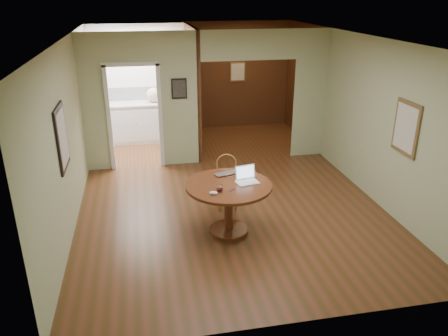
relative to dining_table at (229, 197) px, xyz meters
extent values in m
plane|color=#4F3216|center=(0.20, 0.43, -0.58)|extent=(5.00, 5.00, 0.00)
plane|color=white|center=(0.20, 0.43, 2.12)|extent=(5.00, 5.00, 0.00)
plane|color=#B9C196|center=(0.20, -2.07, 0.77)|extent=(5.00, 0.00, 5.00)
plane|color=#B9C196|center=(-2.30, 0.43, 0.77)|extent=(0.00, 5.00, 5.00)
plane|color=#B9C196|center=(2.70, 0.43, 0.77)|extent=(0.00, 5.00, 5.00)
cube|color=#B9C196|center=(-2.05, 2.93, 0.77)|extent=(0.50, 2.70, 0.04)
cube|color=#B9C196|center=(-0.40, 2.93, 0.77)|extent=(0.80, 2.70, 0.04)
cube|color=#B9C196|center=(2.35, 2.93, 0.77)|extent=(0.70, 2.70, 0.04)
plane|color=white|center=(-1.15, 4.93, 0.77)|extent=(2.70, 0.00, 2.70)
plane|color=#401D12|center=(1.35, 5.43, 0.77)|extent=(2.70, 0.00, 2.70)
cube|color=#401D12|center=(0.00, 4.18, 0.77)|extent=(0.08, 2.50, 2.70)
cube|color=black|center=(-2.28, 0.43, 0.92)|extent=(0.03, 0.70, 0.90)
cube|color=brown|center=(2.68, -0.07, 0.92)|extent=(0.03, 0.60, 0.80)
cube|color=black|center=(-0.40, 2.91, 1.02)|extent=(0.30, 0.03, 0.40)
cube|color=white|center=(1.35, 5.41, 0.87)|extent=(0.40, 0.03, 0.50)
cube|color=white|center=(-1.15, 4.92, 0.52)|extent=(2.00, 0.02, 0.32)
cylinder|color=brown|center=(0.00, 0.00, -0.56)|extent=(0.59, 0.59, 0.05)
cylinder|color=brown|center=(0.00, 0.00, -0.19)|extent=(0.13, 0.13, 0.68)
cylinder|color=brown|center=(0.00, 0.00, 0.18)|extent=(1.26, 1.26, 0.04)
cylinder|color=#A85F3B|center=(0.14, 0.80, -0.17)|extent=(0.42, 0.42, 0.03)
cylinder|color=#A85F3B|center=(-0.01, 0.68, -0.38)|extent=(0.03, 0.03, 0.41)
cylinder|color=#A85F3B|center=(0.26, 0.65, -0.38)|extent=(0.03, 0.03, 0.41)
cylinder|color=#A85F3B|center=(0.02, 0.95, -0.38)|extent=(0.03, 0.03, 0.41)
cylinder|color=#A85F3B|center=(0.29, 0.92, -0.38)|extent=(0.03, 0.03, 0.41)
cylinder|color=#A85F3B|center=(0.00, 0.96, 0.00)|extent=(0.02, 0.02, 0.33)
cylinder|color=#A85F3B|center=(0.31, 0.92, 0.00)|extent=(0.02, 0.02, 0.33)
torus|color=#A85F3B|center=(0.16, 0.95, 0.15)|extent=(0.35, 0.07, 0.35)
cube|color=white|center=(0.28, 0.00, 0.21)|extent=(0.35, 0.28, 0.02)
cube|color=silver|center=(0.28, -0.03, 0.22)|extent=(0.29, 0.17, 0.00)
cube|color=white|center=(0.28, 0.13, 0.32)|extent=(0.32, 0.12, 0.21)
cube|color=#8F9BB6|center=(0.28, 0.12, 0.32)|extent=(0.28, 0.09, 0.17)
imported|color=#AAA9AE|center=(0.05, 0.31, 0.22)|extent=(0.42, 0.33, 0.03)
ellipsoid|color=white|center=(-0.28, -0.30, 0.23)|extent=(0.13, 0.10, 0.05)
cylinder|color=#0C0E56|center=(0.00, -0.21, 0.21)|extent=(0.10, 0.08, 0.01)
cube|color=white|center=(-1.15, 4.63, -0.13)|extent=(2.00, 0.55, 0.90)
cube|color=silver|center=(-1.15, 4.63, 0.34)|extent=(2.06, 0.60, 0.04)
sphere|color=#B20C0C|center=(-1.30, 4.34, -0.08)|extent=(0.03, 0.03, 0.03)
sphere|color=#B20C0C|center=(-0.30, 4.34, -0.08)|extent=(0.03, 0.03, 0.03)
ellipsoid|color=beige|center=(-0.86, 4.63, 0.53)|extent=(0.37, 0.33, 0.34)
camera|label=1|loc=(-1.18, -5.65, 2.81)|focal=35.00mm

